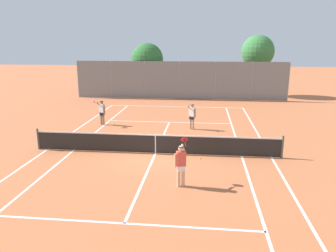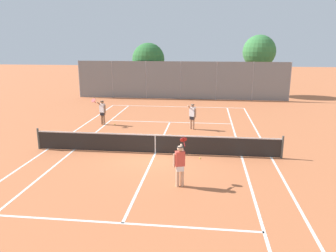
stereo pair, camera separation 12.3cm
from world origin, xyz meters
The scene contains 11 objects.
ground_plane centered at (0.00, 0.00, 0.00)m, with size 120.00×120.00×0.00m, color #BC663D.
court_line_markings centered at (0.00, 0.00, 0.00)m, with size 11.10×23.90×0.01m.
tennis_net centered at (0.00, 0.00, 0.51)m, with size 12.00×0.10×1.07m.
player_near_side centered at (1.49, -3.59, 0.93)m, with size 0.49×0.86×1.77m.
player_far_left centered at (-4.29, 5.25, 0.93)m, with size 0.84×0.69×1.77m.
player_far_right centered at (1.57, 4.75, 0.91)m, with size 0.55×0.46×1.60m.
loose_tennis_ball_0 centered at (2.18, -0.53, 0.03)m, with size 0.07×0.07×0.07m, color #D1DB33.
loose_tennis_ball_1 centered at (-3.52, 5.33, 0.03)m, with size 0.07×0.07×0.07m, color #D1DB33.
back_fence centered at (0.00, 15.71, 1.77)m, with size 19.84×0.08×3.54m.
tree_behind_left centered at (-3.48, 17.44, 3.48)m, with size 3.18×3.18×5.19m.
tree_behind_right centered at (7.37, 18.71, 4.26)m, with size 3.21×3.21×5.95m.
Camera 1 is at (2.24, -14.93, 5.25)m, focal length 35.00 mm.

